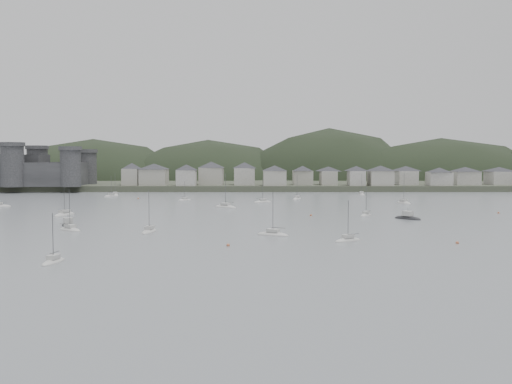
{
  "coord_description": "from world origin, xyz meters",
  "views": [
    {
      "loc": [
        -0.5,
        -113.88,
        17.82
      ],
      "look_at": [
        0.0,
        75.0,
        6.0
      ],
      "focal_mm": 39.49,
      "sensor_mm": 36.0,
      "label": 1
    }
  ],
  "objects": [
    {
      "name": "castle",
      "position": [
        -120.0,
        179.8,
        10.96
      ],
      "size": [
        66.0,
        43.0,
        20.0
      ],
      "color": "#2F2F31",
      "rests_on": "far_shore_land"
    },
    {
      "name": "sailboat_lead",
      "position": [
        -65.11,
        139.29,
        0.18
      ],
      "size": [
        6.59,
        6.76,
        9.81
      ],
      "rotation": [
        0.0,
        0.0,
        5.52
      ],
      "color": "beige",
      "rests_on": "ground"
    },
    {
      "name": "mooring_buoys",
      "position": [
        15.7,
        48.32,
        0.15
      ],
      "size": [
        127.38,
        128.28,
        0.7
      ],
      "color": "#BB633E",
      "rests_on": "ground"
    },
    {
      "name": "motor_launch_far",
      "position": [
        -48.51,
        30.12,
        0.3
      ],
      "size": [
        6.06,
        7.34,
        3.71
      ],
      "rotation": [
        0.0,
        0.0,
        3.73
      ],
      "color": "black",
      "rests_on": "ground"
    },
    {
      "name": "waterfront_town",
      "position": [
        50.59,
        183.34,
        8.66
      ],
      "size": [
        451.48,
        28.46,
        12.92
      ],
      "color": "#A2A094",
      "rests_on": "far_shore_land"
    },
    {
      "name": "moored_fleet",
      "position": [
        -18.51,
        59.86,
        0.18
      ],
      "size": [
        229.25,
        177.27,
        13.37
      ],
      "color": "beige",
      "rests_on": "ground"
    },
    {
      "name": "ground",
      "position": [
        0.0,
        0.0,
        0.0
      ],
      "size": [
        900.0,
        900.0,
        0.0
      ],
      "primitive_type": "plane",
      "color": "slate",
      "rests_on": "ground"
    },
    {
      "name": "forested_ridge",
      "position": [
        4.83,
        269.4,
        -11.28
      ],
      "size": [
        851.55,
        103.94,
        102.57
      ],
      "color": "black",
      "rests_on": "ground"
    },
    {
      "name": "far_shore_land",
      "position": [
        0.0,
        295.0,
        1.5
      ],
      "size": [
        900.0,
        250.0,
        3.0
      ],
      "primitive_type": "cube",
      "color": "#383D2D",
      "rests_on": "ground"
    },
    {
      "name": "motor_launch_near",
      "position": [
        43.45,
        46.41,
        0.29
      ],
      "size": [
        7.99,
        8.17,
        4.0
      ],
      "rotation": [
        0.0,
        0.0,
        0.76
      ],
      "color": "black",
      "rests_on": "ground"
    }
  ]
}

